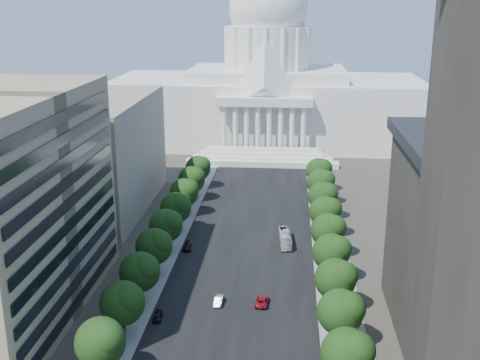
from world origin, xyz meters
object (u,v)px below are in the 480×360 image
(car_silver, at_px, (219,301))
(car_red, at_px, (262,301))
(car_dark_b, at_px, (187,246))
(city_bus, at_px, (285,238))
(car_dark_a, at_px, (158,316))

(car_silver, relative_size, car_red, 0.82)
(car_dark_b, height_order, city_bus, city_bus)
(car_red, xyz_separation_m, car_dark_b, (-18.25, 24.57, -0.03))
(car_dark_a, xyz_separation_m, car_red, (18.25, 7.01, 0.04))
(car_dark_a, bearing_deg, city_bus, 55.36)
(car_silver, distance_m, car_red, 8.10)
(car_silver, bearing_deg, car_red, 5.51)
(car_silver, height_order, car_red, car_red)
(car_dark_a, xyz_separation_m, car_silver, (10.17, 6.49, 0.02))
(car_dark_a, bearing_deg, car_dark_b, 86.74)
(car_red, bearing_deg, car_dark_a, 24.86)
(car_dark_a, height_order, city_bus, city_bus)
(car_dark_a, relative_size, city_bus, 0.36)
(city_bus, bearing_deg, car_dark_a, -126.01)
(car_silver, distance_m, city_bus, 32.32)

